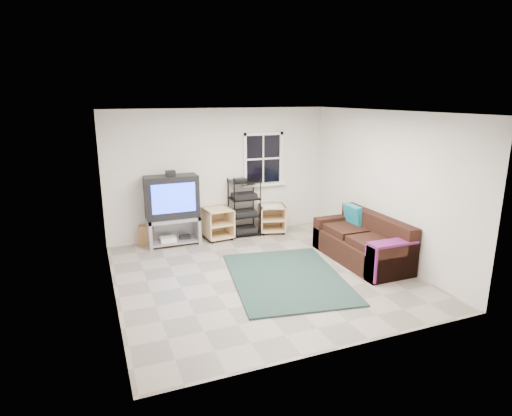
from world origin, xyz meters
name	(u,v)px	position (x,y,z in m)	size (l,w,h in m)	color
room	(263,162)	(0.95, 2.27, 1.48)	(4.60, 4.62, 4.60)	gray
tv_unit	(172,204)	(-1.05, 2.03, 0.81)	(1.00, 0.50, 1.47)	gray
av_rack	(244,211)	(0.44, 2.06, 0.52)	(0.60, 0.44, 1.20)	black
side_table_left	(217,222)	(-0.15, 2.06, 0.34)	(0.59, 0.59, 0.63)	#DBB987
side_table_right	(272,216)	(1.06, 2.04, 0.34)	(0.64, 0.64, 0.61)	#DBB987
sofa	(363,244)	(1.88, -0.08, 0.31)	(0.86, 1.93, 0.88)	black
shag_rug	(287,278)	(0.30, -0.29, 0.01)	(1.71, 2.35, 0.03)	black
paper_bag	(146,235)	(-1.56, 2.16, 0.20)	(0.27, 0.18, 0.39)	#8D5D3F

